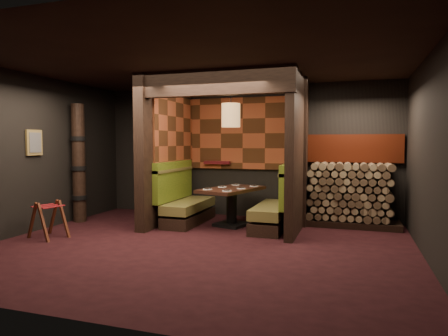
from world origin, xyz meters
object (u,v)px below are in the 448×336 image
at_px(booth_bench_right, 277,208).
at_px(totem_column, 79,164).
at_px(luggage_rack, 48,218).
at_px(pendant_lamp, 231,115).
at_px(firewood_stack, 353,195).
at_px(booth_bench_left, 184,203).
at_px(dining_table, 232,200).

xyz_separation_m(booth_bench_right, totem_column, (-3.98, -0.55, 0.79)).
distance_m(luggage_rack, totem_column, 1.64).
distance_m(pendant_lamp, firewood_stack, 2.82).
bearing_deg(booth_bench_left, firewood_stack, 12.17).
bearing_deg(luggage_rack, booth_bench_left, 48.34).
relative_size(pendant_lamp, firewood_stack, 0.54).
xyz_separation_m(pendant_lamp, luggage_rack, (-2.68, -1.85, -1.81)).
height_order(dining_table, pendant_lamp, pendant_lamp).
xyz_separation_m(luggage_rack, firewood_stack, (4.93, 2.59, 0.28)).
bearing_deg(pendant_lamp, luggage_rack, -145.43).
relative_size(booth_bench_right, luggage_rack, 2.28).
height_order(booth_bench_left, pendant_lamp, pendant_lamp).
bearing_deg(booth_bench_right, pendant_lamp, -177.26).
relative_size(dining_table, luggage_rack, 2.23).
xyz_separation_m(booth_bench_right, pendant_lamp, (-0.89, -0.04, 1.74)).
bearing_deg(booth_bench_right, firewood_stack, 27.35).
xyz_separation_m(booth_bench_left, luggage_rack, (-1.68, -1.89, -0.07)).
distance_m(totem_column, firewood_stack, 5.51).
height_order(totem_column, firewood_stack, totem_column).
distance_m(pendant_lamp, totem_column, 3.27).
relative_size(luggage_rack, totem_column, 0.29).
distance_m(booth_bench_left, dining_table, 1.00).
xyz_separation_m(dining_table, pendant_lamp, (0.00, -0.05, 1.63)).
relative_size(luggage_rack, firewood_stack, 0.41).
relative_size(pendant_lamp, luggage_rack, 1.34).
distance_m(pendant_lamp, luggage_rack, 3.72).
relative_size(booth_bench_right, dining_table, 1.02).
bearing_deg(dining_table, booth_bench_right, -0.46).
bearing_deg(booth_bench_left, totem_column, -165.25).
bearing_deg(firewood_stack, dining_table, -162.87).
distance_m(booth_bench_left, pendant_lamp, 2.00).
xyz_separation_m(dining_table, totem_column, (-3.09, -0.56, 0.68)).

